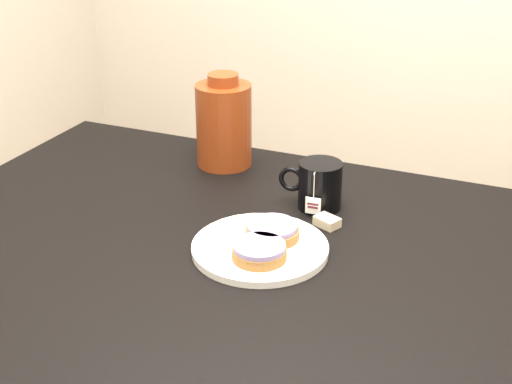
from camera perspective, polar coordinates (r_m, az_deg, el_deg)
table at (r=1.29m, az=0.86°, el=-8.21°), size 1.40×0.90×0.75m
plate at (r=1.25m, az=0.33°, el=-4.42°), size 0.24×0.24×0.02m
bagel_back at (r=1.27m, az=1.30°, el=-3.15°), size 0.13×0.13×0.03m
bagel_front at (r=1.21m, az=0.27°, el=-4.76°), size 0.13×0.13×0.03m
mug at (r=1.40m, az=5.05°, el=0.57°), size 0.13×0.09×0.09m
teabag_pouch at (r=1.34m, az=5.71°, el=-2.37°), size 0.05×0.05×0.02m
bagel_package at (r=1.58m, az=-2.59°, el=5.50°), size 0.15×0.15×0.21m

